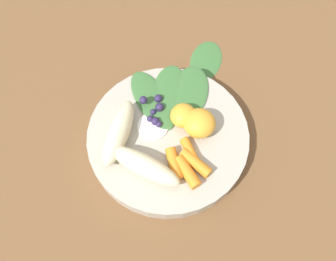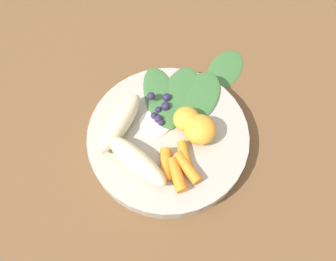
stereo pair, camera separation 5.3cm
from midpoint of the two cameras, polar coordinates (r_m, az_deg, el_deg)
name	(u,v)px [view 1 (the left image)]	position (r m, az deg, el deg)	size (l,w,h in m)	color
ground_plane	(168,141)	(0.56, -2.68, -2.01)	(2.40, 2.40, 0.00)	brown
bowl	(168,137)	(0.55, -2.74, -1.40)	(0.26, 0.26, 0.03)	#B2AD9E
banana_peeled_left	(145,166)	(0.50, -6.95, -6.29)	(0.11, 0.03, 0.03)	beige
banana_peeled_right	(119,132)	(0.53, -11.18, -0.59)	(0.11, 0.03, 0.03)	beige
orange_segment_near	(183,116)	(0.53, -0.19, 2.26)	(0.04, 0.04, 0.03)	#F4A833
orange_segment_far	(200,125)	(0.52, 2.53, 0.73)	(0.05, 0.05, 0.04)	#F4A833
carrot_front	(177,163)	(0.51, -1.52, -5.81)	(0.02, 0.02, 0.05)	orange
carrot_mid_left	(187,172)	(0.50, 0.27, -7.31)	(0.02, 0.02, 0.05)	orange
carrot_mid_right	(196,163)	(0.51, 1.74, -5.76)	(0.02, 0.02, 0.05)	orange
carrot_rear	(191,153)	(0.52, 0.93, -4.06)	(0.01, 0.01, 0.05)	orange
blueberry_pile	(154,110)	(0.55, -5.05, 3.28)	(0.04, 0.06, 0.02)	#2D234C
coconut_shred_patch	(153,126)	(0.54, -5.34, 0.45)	(0.05, 0.05, 0.00)	white
kale_leaf_left	(189,92)	(0.57, 0.91, 6.23)	(0.11, 0.06, 0.01)	#3D7038
kale_leaf_right	(169,90)	(0.58, -2.50, 6.55)	(0.11, 0.05, 0.01)	#3D7038
kale_leaf_rear	(152,100)	(0.57, -5.32, 4.97)	(0.13, 0.05, 0.01)	#3D7038
kale_leaf_stray	(206,60)	(0.65, 4.11, 11.62)	(0.10, 0.06, 0.01)	#3D7038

